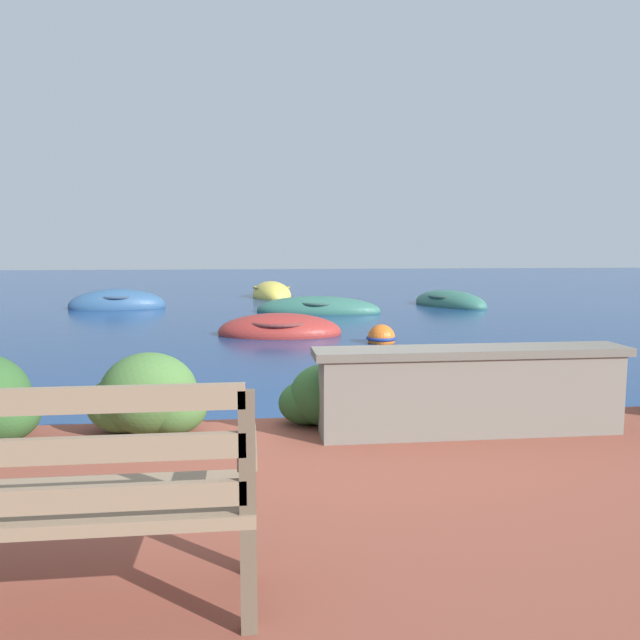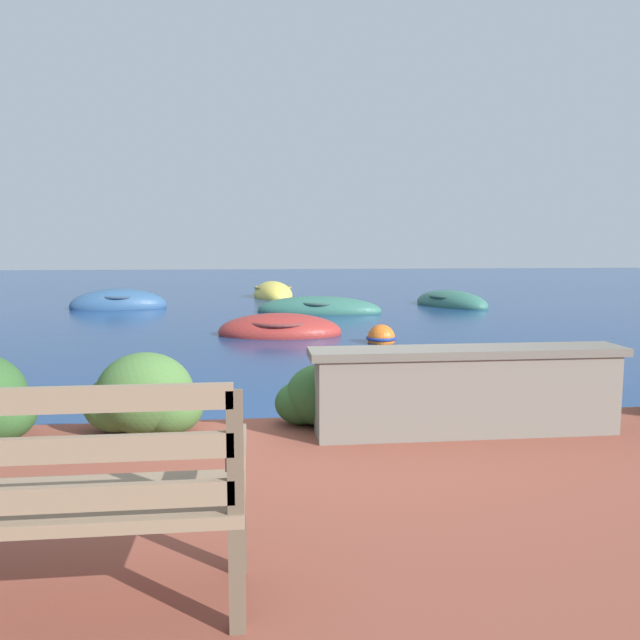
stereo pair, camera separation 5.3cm
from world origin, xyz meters
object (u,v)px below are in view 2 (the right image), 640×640
at_px(park_bench, 68,495).
at_px(rowboat_nearest, 280,331).
at_px(mooring_buoy, 381,338).
at_px(rowboat_outer, 119,305).
at_px(rowboat_far, 451,303).
at_px(rowboat_mid, 319,310).
at_px(rowboat_distant, 273,295).

relative_size(park_bench, rowboat_nearest, 0.55).
bearing_deg(mooring_buoy, rowboat_outer, 130.54).
xyz_separation_m(rowboat_nearest, rowboat_outer, (-3.99, 5.42, 0.01)).
bearing_deg(rowboat_far, rowboat_nearest, -66.21).
distance_m(rowboat_nearest, rowboat_outer, 6.73).
bearing_deg(rowboat_mid, mooring_buoy, -72.10).
bearing_deg(rowboat_distant, park_bench, -10.98).
bearing_deg(rowboat_nearest, mooring_buoy, -29.42).
bearing_deg(rowboat_distant, rowboat_mid, 4.54).
xyz_separation_m(rowboat_nearest, rowboat_distant, (0.18, 8.61, 0.01)).
bearing_deg(rowboat_outer, park_bench, 91.90).
xyz_separation_m(park_bench, rowboat_mid, (2.34, 12.81, -0.64)).
xyz_separation_m(rowboat_nearest, mooring_buoy, (1.65, -1.18, 0.02)).
distance_m(park_bench, rowboat_distant, 17.76).
xyz_separation_m(rowboat_outer, rowboat_distant, (4.17, 3.19, 0.00)).
bearing_deg(rowboat_mid, park_bench, -88.51).
bearing_deg(rowboat_nearest, rowboat_far, 52.21).
height_order(park_bench, rowboat_mid, park_bench).
distance_m(park_bench, rowboat_mid, 13.04).
distance_m(park_bench, rowboat_outer, 14.78).
distance_m(rowboat_mid, rowboat_distant, 4.98).
height_order(park_bench, rowboat_outer, park_bench).
xyz_separation_m(rowboat_outer, mooring_buoy, (5.64, -6.60, 0.01)).
relative_size(rowboat_nearest, mooring_buoy, 4.65).
distance_m(rowboat_mid, rowboat_outer, 5.40).
bearing_deg(rowboat_outer, rowboat_far, 169.25).
relative_size(rowboat_mid, rowboat_far, 1.13).
bearing_deg(mooring_buoy, rowboat_nearest, 144.50).
distance_m(rowboat_far, rowboat_distant, 5.89).
xyz_separation_m(park_bench, mooring_buoy, (2.86, 7.91, -0.62)).
bearing_deg(mooring_buoy, rowboat_far, 62.53).
height_order(rowboat_mid, rowboat_distant, rowboat_distant).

